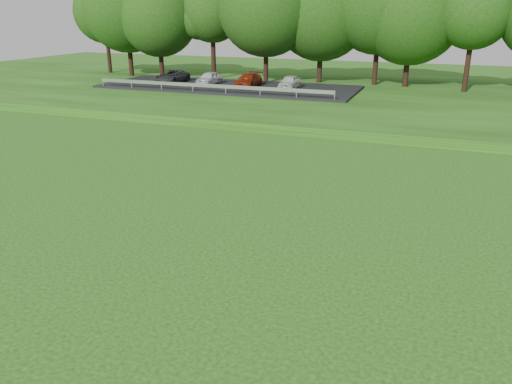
% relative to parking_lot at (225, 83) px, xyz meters
% --- Properties ---
extents(berm, '(130.00, 30.00, 0.60)m').
position_rel_parking_lot_xyz_m(berm, '(24.29, 1.20, -0.71)').
color(berm, '#19400C').
rests_on(berm, ground).
extents(parking_lot, '(24.00, 9.00, 1.38)m').
position_rel_parking_lot_xyz_m(parking_lot, '(0.00, 0.00, 0.00)').
color(parking_lot, black).
rests_on(parking_lot, berm).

